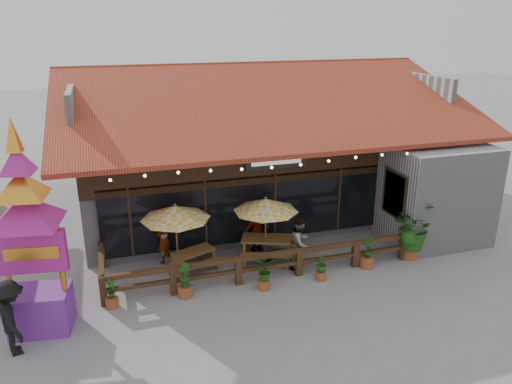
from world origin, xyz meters
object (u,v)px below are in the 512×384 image
object	(u,v)px
picnic_table_left	(194,257)
tropical_plant	(413,227)
umbrella_right	(266,205)
picnic_table_right	(267,245)
pedestrian	(12,318)
thai_sign_tower	(26,216)
umbrella_left	(175,213)

from	to	relation	value
picnic_table_left	tropical_plant	bearing A→B (deg)	-10.82
umbrella_right	picnic_table_right	distance (m)	1.45
pedestrian	tropical_plant	bearing A→B (deg)	-101.44
picnic_table_left	pedestrian	bearing A→B (deg)	-149.12
picnic_table_left	thai_sign_tower	xyz separation A→B (m)	(-4.43, -2.08, 2.78)
umbrella_left	picnic_table_right	distance (m)	3.37
umbrella_left	thai_sign_tower	distance (m)	4.60
picnic_table_left	picnic_table_right	distance (m)	2.51
umbrella_right	picnic_table_left	bearing A→B (deg)	178.27
umbrella_left	thai_sign_tower	xyz separation A→B (m)	(-3.92, -2.10, 1.18)
picnic_table_right	tropical_plant	world-z (taller)	tropical_plant
picnic_table_left	thai_sign_tower	world-z (taller)	thai_sign_tower
umbrella_left	tropical_plant	distance (m)	7.92
picnic_table_left	picnic_table_right	world-z (taller)	picnic_table_right
umbrella_right	picnic_table_left	size ratio (longest dim) A/B	1.61
umbrella_left	thai_sign_tower	world-z (taller)	thai_sign_tower
umbrella_left	picnic_table_right	size ratio (longest dim) A/B	1.11
thai_sign_tower	picnic_table_right	bearing A→B (deg)	16.17
tropical_plant	pedestrian	xyz separation A→B (m)	(-12.20, -1.58, -0.17)
umbrella_right	pedestrian	size ratio (longest dim) A/B	1.43
tropical_plant	picnic_table_right	bearing A→B (deg)	164.51
picnic_table_left	pedestrian	world-z (taller)	pedestrian
picnic_table_left	picnic_table_right	xyz separation A→B (m)	(2.51, -0.07, 0.11)
thai_sign_tower	tropical_plant	bearing A→B (deg)	3.44
umbrella_left	umbrella_right	xyz separation A→B (m)	(2.95, -0.09, -0.05)
thai_sign_tower	tropical_plant	distance (m)	11.87
thai_sign_tower	pedestrian	size ratio (longest dim) A/B	3.13
umbrella_left	pedestrian	distance (m)	5.46
umbrella_right	thai_sign_tower	xyz separation A→B (m)	(-6.87, -2.01, 1.22)
picnic_table_left	picnic_table_right	size ratio (longest dim) A/B	0.81
picnic_table_left	thai_sign_tower	size ratio (longest dim) A/B	0.28
umbrella_left	tropical_plant	bearing A→B (deg)	-10.21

